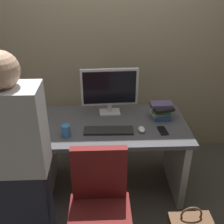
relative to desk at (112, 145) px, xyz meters
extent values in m
plane|color=#4C4742|center=(0.00, 0.00, -0.51)|extent=(9.00, 9.00, 0.00)
cube|color=tan|center=(0.00, 0.78, 0.99)|extent=(6.40, 0.10, 3.00)
cube|color=#4C4C51|center=(0.00, 0.00, 0.22)|extent=(1.38, 0.76, 0.04)
cube|color=#B2B2B7|center=(-0.63, 0.00, -0.16)|extent=(0.06, 0.68, 0.71)
cube|color=#B2B2B7|center=(0.63, 0.00, -0.16)|extent=(0.06, 0.68, 0.71)
cube|color=maroon|center=(-0.12, -0.83, -0.05)|extent=(0.44, 0.44, 0.08)
cube|color=maroon|center=(-0.12, -0.64, 0.21)|extent=(0.40, 0.06, 0.44)
cube|color=#262838|center=(-0.64, -0.72, -0.09)|extent=(0.34, 0.20, 0.85)
cube|color=silver|center=(-0.64, -0.72, 0.63)|extent=(0.40, 0.24, 0.58)
sphere|color=tan|center=(-0.64, -0.72, 1.02)|extent=(0.22, 0.22, 0.22)
cube|color=silver|center=(-0.01, 0.21, 0.25)|extent=(0.21, 0.15, 0.02)
cube|color=silver|center=(-0.01, 0.21, 0.29)|extent=(0.04, 0.03, 0.08)
cube|color=silver|center=(-0.01, 0.21, 0.51)|extent=(0.54, 0.05, 0.36)
cube|color=black|center=(-0.01, 0.20, 0.51)|extent=(0.50, 0.03, 0.32)
cube|color=#262626|center=(-0.03, -0.13, 0.25)|extent=(0.43, 0.14, 0.02)
ellipsoid|color=white|center=(0.26, -0.13, 0.25)|extent=(0.06, 0.10, 0.03)
cylinder|color=#3372B2|center=(-0.40, -0.19, 0.29)|extent=(0.08, 0.08, 0.10)
cube|color=#3359A5|center=(0.47, 0.08, 0.26)|extent=(0.16, 0.13, 0.04)
cube|color=beige|center=(0.47, 0.10, 0.29)|extent=(0.19, 0.14, 0.02)
cube|color=#338C59|center=(0.47, 0.10, 0.32)|extent=(0.20, 0.16, 0.04)
cube|color=black|center=(0.47, 0.08, 0.35)|extent=(0.21, 0.20, 0.03)
cube|color=#594C72|center=(0.47, 0.10, 0.38)|extent=(0.20, 0.13, 0.03)
cube|color=black|center=(0.44, -0.14, 0.24)|extent=(0.08, 0.15, 0.01)
torus|color=brown|center=(0.60, -0.67, -0.22)|extent=(0.18, 0.02, 0.18)
camera|label=1|loc=(-0.09, -2.16, 1.51)|focal=43.87mm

